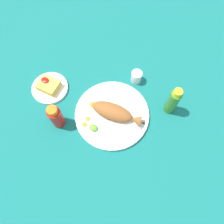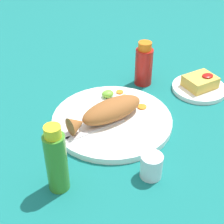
{
  "view_description": "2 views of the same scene",
  "coord_description": "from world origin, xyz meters",
  "px_view_note": "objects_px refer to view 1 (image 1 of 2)",
  "views": [
    {
      "loc": [
        -0.17,
        0.34,
        0.93
      ],
      "look_at": [
        0.0,
        0.0,
        0.04
      ],
      "focal_mm": 35.0,
      "sensor_mm": 36.0,
      "label": 1
    },
    {
      "loc": [
        -0.38,
        -0.66,
        0.6
      ],
      "look_at": [
        0.0,
        0.0,
        0.04
      ],
      "focal_mm": 55.0,
      "sensor_mm": 36.0,
      "label": 2
    }
  ],
  "objects_px": {
    "hot_sauce_bottle_red": "(56,117)",
    "hot_sauce_bottle_green": "(173,101)",
    "fork_far": "(127,126)",
    "fried_fish": "(115,112)",
    "salt_cup": "(136,77)",
    "main_plate": "(112,114)",
    "fork_near": "(131,117)",
    "side_plate_fries": "(50,88)"
  },
  "relations": [
    {
      "from": "main_plate",
      "to": "side_plate_fries",
      "type": "bearing_deg",
      "value": 1.55
    },
    {
      "from": "hot_sauce_bottle_red",
      "to": "salt_cup",
      "type": "xyz_separation_m",
      "value": [
        -0.22,
        -0.36,
        -0.04
      ]
    },
    {
      "from": "main_plate",
      "to": "fried_fish",
      "type": "distance_m",
      "value": 0.04
    },
    {
      "from": "main_plate",
      "to": "fork_near",
      "type": "height_order",
      "value": "fork_near"
    },
    {
      "from": "main_plate",
      "to": "side_plate_fries",
      "type": "xyz_separation_m",
      "value": [
        0.33,
        0.01,
        -0.0
      ]
    },
    {
      "from": "main_plate",
      "to": "salt_cup",
      "type": "height_order",
      "value": "salt_cup"
    },
    {
      "from": "fried_fish",
      "to": "salt_cup",
      "type": "xyz_separation_m",
      "value": [
        -0.01,
        -0.22,
        -0.02
      ]
    },
    {
      "from": "fork_far",
      "to": "side_plate_fries",
      "type": "bearing_deg",
      "value": 145.67
    },
    {
      "from": "side_plate_fries",
      "to": "fried_fish",
      "type": "bearing_deg",
      "value": -178.31
    },
    {
      "from": "fork_far",
      "to": "hot_sauce_bottle_green",
      "type": "distance_m",
      "value": 0.22
    },
    {
      "from": "fried_fish",
      "to": "main_plate",
      "type": "bearing_deg",
      "value": -0.0
    },
    {
      "from": "fork_far",
      "to": "hot_sauce_bottle_red",
      "type": "xyz_separation_m",
      "value": [
        0.28,
        0.11,
        0.05
      ]
    },
    {
      "from": "main_plate",
      "to": "fork_far",
      "type": "distance_m",
      "value": 0.09
    },
    {
      "from": "fried_fish",
      "to": "salt_cup",
      "type": "height_order",
      "value": "fried_fish"
    },
    {
      "from": "fried_fish",
      "to": "side_plate_fries",
      "type": "bearing_deg",
      "value": -3.68
    },
    {
      "from": "fork_near",
      "to": "fried_fish",
      "type": "bearing_deg",
      "value": -162.11
    },
    {
      "from": "fried_fish",
      "to": "hot_sauce_bottle_green",
      "type": "distance_m",
      "value": 0.26
    },
    {
      "from": "hot_sauce_bottle_green",
      "to": "side_plate_fries",
      "type": "distance_m",
      "value": 0.58
    },
    {
      "from": "hot_sauce_bottle_red",
      "to": "hot_sauce_bottle_green",
      "type": "distance_m",
      "value": 0.5
    },
    {
      "from": "fried_fish",
      "to": "hot_sauce_bottle_green",
      "type": "bearing_deg",
      "value": -150.82
    },
    {
      "from": "main_plate",
      "to": "hot_sauce_bottle_red",
      "type": "xyz_separation_m",
      "value": [
        0.2,
        0.14,
        0.06
      ]
    },
    {
      "from": "fried_fish",
      "to": "hot_sauce_bottle_green",
      "type": "height_order",
      "value": "hot_sauce_bottle_green"
    },
    {
      "from": "hot_sauce_bottle_red",
      "to": "side_plate_fries",
      "type": "height_order",
      "value": "hot_sauce_bottle_red"
    },
    {
      "from": "hot_sauce_bottle_green",
      "to": "salt_cup",
      "type": "xyz_separation_m",
      "value": [
        0.2,
        -0.08,
        -0.06
      ]
    },
    {
      "from": "salt_cup",
      "to": "side_plate_fries",
      "type": "bearing_deg",
      "value": 33.07
    },
    {
      "from": "fork_far",
      "to": "hot_sauce_bottle_red",
      "type": "height_order",
      "value": "hot_sauce_bottle_red"
    },
    {
      "from": "fork_near",
      "to": "fork_far",
      "type": "height_order",
      "value": "same"
    },
    {
      "from": "main_plate",
      "to": "hot_sauce_bottle_green",
      "type": "xyz_separation_m",
      "value": [
        -0.22,
        -0.14,
        0.07
      ]
    },
    {
      "from": "hot_sauce_bottle_red",
      "to": "fried_fish",
      "type": "bearing_deg",
      "value": -146.68
    },
    {
      "from": "fork_near",
      "to": "side_plate_fries",
      "type": "height_order",
      "value": "fork_near"
    },
    {
      "from": "fried_fish",
      "to": "salt_cup",
      "type": "relative_size",
      "value": 3.79
    },
    {
      "from": "fried_fish",
      "to": "hot_sauce_bottle_red",
      "type": "relative_size",
      "value": 1.58
    },
    {
      "from": "main_plate",
      "to": "fork_far",
      "type": "relative_size",
      "value": 2.06
    },
    {
      "from": "salt_cup",
      "to": "fried_fish",
      "type": "bearing_deg",
      "value": 87.6
    },
    {
      "from": "main_plate",
      "to": "side_plate_fries",
      "type": "relative_size",
      "value": 1.95
    },
    {
      "from": "fork_near",
      "to": "side_plate_fries",
      "type": "xyz_separation_m",
      "value": [
        0.41,
        0.03,
        -0.01
      ]
    },
    {
      "from": "fork_far",
      "to": "hot_sauce_bottle_red",
      "type": "bearing_deg",
      "value": 169.54
    },
    {
      "from": "fork_far",
      "to": "hot_sauce_bottle_green",
      "type": "xyz_separation_m",
      "value": [
        -0.14,
        -0.17,
        0.06
      ]
    },
    {
      "from": "hot_sauce_bottle_red",
      "to": "hot_sauce_bottle_green",
      "type": "height_order",
      "value": "hot_sauce_bottle_green"
    },
    {
      "from": "main_plate",
      "to": "fork_near",
      "type": "bearing_deg",
      "value": -163.16
    },
    {
      "from": "fried_fish",
      "to": "hot_sauce_bottle_red",
      "type": "height_order",
      "value": "hot_sauce_bottle_red"
    },
    {
      "from": "main_plate",
      "to": "fork_far",
      "type": "height_order",
      "value": "fork_far"
    }
  ]
}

